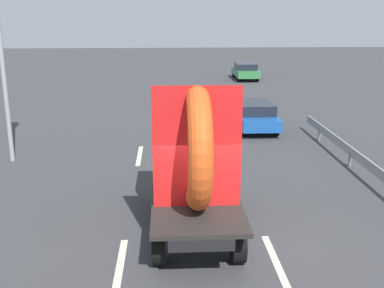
# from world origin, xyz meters

# --- Properties ---
(ground_plane) EXTENTS (120.00, 120.00, 0.00)m
(ground_plane) POSITION_xyz_m (0.00, 0.00, 0.00)
(ground_plane) COLOR #38383A
(flatbed_truck) EXTENTS (2.02, 4.94, 3.77)m
(flatbed_truck) POSITION_xyz_m (-0.27, 1.24, 1.71)
(flatbed_truck) COLOR black
(flatbed_truck) RESTS_ON ground_plane
(distant_sedan) EXTENTS (1.66, 3.87, 1.26)m
(distant_sedan) POSITION_xyz_m (3.09, 11.00, 0.68)
(distant_sedan) COLOR black
(distant_sedan) RESTS_ON ground_plane
(traffic_light) EXTENTS (0.42, 0.36, 6.68)m
(traffic_light) POSITION_xyz_m (-6.50, 6.82, 4.29)
(traffic_light) COLOR gray
(traffic_light) RESTS_ON ground_plane
(guardrail) EXTENTS (0.10, 13.63, 0.71)m
(guardrail) POSITION_xyz_m (5.43, 3.80, 0.53)
(guardrail) COLOR gray
(guardrail) RESTS_ON ground_plane
(lane_dash_left_near) EXTENTS (0.16, 2.97, 0.01)m
(lane_dash_left_near) POSITION_xyz_m (-1.95, -1.10, 0.00)
(lane_dash_left_near) COLOR beige
(lane_dash_left_near) RESTS_ON ground_plane
(lane_dash_left_far) EXTENTS (0.16, 2.46, 0.01)m
(lane_dash_left_far) POSITION_xyz_m (-1.95, 7.17, 0.00)
(lane_dash_left_far) COLOR beige
(lane_dash_left_far) RESTS_ON ground_plane
(lane_dash_right_near) EXTENTS (0.16, 2.56, 0.01)m
(lane_dash_right_near) POSITION_xyz_m (1.41, -0.88, 0.00)
(lane_dash_right_near) COLOR beige
(lane_dash_right_near) RESTS_ON ground_plane
(lane_dash_right_far) EXTENTS (0.16, 2.24, 0.01)m
(lane_dash_right_far) POSITION_xyz_m (1.41, 7.26, 0.00)
(lane_dash_right_far) COLOR beige
(lane_dash_right_far) RESTS_ON ground_plane
(oncoming_car) EXTENTS (1.68, 3.91, 1.28)m
(oncoming_car) POSITION_xyz_m (5.30, 27.14, 0.68)
(oncoming_car) COLOR black
(oncoming_car) RESTS_ON ground_plane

